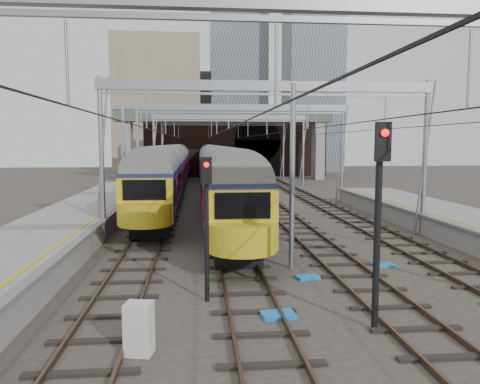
{
  "coord_description": "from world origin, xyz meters",
  "views": [
    {
      "loc": [
        -3.56,
        -15.3,
        4.8
      ],
      "look_at": [
        -1.48,
        7.42,
        2.4
      ],
      "focal_mm": 35.0,
      "sensor_mm": 36.0,
      "label": 1
    }
  ],
  "objects": [
    {
      "name": "ground",
      "position": [
        0.0,
        0.0,
        0.0
      ],
      "size": [
        160.0,
        160.0,
        0.0
      ],
      "primitive_type": "plane",
      "color": "#38332D",
      "rests_on": "ground"
    },
    {
      "name": "platform_left",
      "position": [
        -10.18,
        2.5,
        0.55
      ],
      "size": [
        4.32,
        55.0,
        1.12
      ],
      "color": "gray",
      "rests_on": "ground"
    },
    {
      "name": "tracks",
      "position": [
        0.0,
        15.0,
        0.02
      ],
      "size": [
        14.4,
        80.0,
        0.22
      ],
      "color": "#4C3828",
      "rests_on": "ground"
    },
    {
      "name": "overhead_line",
      "position": [
        0.0,
        21.49,
        6.57
      ],
      "size": [
        16.8,
        80.0,
        8.0
      ],
      "color": "gray",
      "rests_on": "ground"
    },
    {
      "name": "retaining_wall",
      "position": [
        1.4,
        51.93,
        4.33
      ],
      "size": [
        28.0,
        2.75,
        9.0
      ],
      "color": "#301D15",
      "rests_on": "ground"
    },
    {
      "name": "overbridge",
      "position": [
        0.0,
        46.0,
        7.27
      ],
      "size": [
        28.0,
        3.0,
        9.25
      ],
      "color": "gray",
      "rests_on": "ground"
    },
    {
      "name": "city_skyline",
      "position": [
        2.73,
        70.48,
        17.09
      ],
      "size": [
        37.5,
        27.5,
        60.0
      ],
      "color": "tan",
      "rests_on": "ground"
    },
    {
      "name": "train_main",
      "position": [
        -2.0,
        31.36,
        2.39
      ],
      "size": [
        2.65,
        61.2,
        4.6
      ],
      "color": "black",
      "rests_on": "ground"
    },
    {
      "name": "train_second",
      "position": [
        -6.0,
        37.36,
        2.41
      ],
      "size": [
        2.67,
        61.84,
        4.64
      ],
      "color": "black",
      "rests_on": "ground"
    },
    {
      "name": "signal_near_left",
      "position": [
        -3.3,
        -1.5,
        2.81
      ],
      "size": [
        0.33,
        0.45,
        4.39
      ],
      "rotation": [
        0.0,
        0.0,
        -0.15
      ],
      "color": "black",
      "rests_on": "ground"
    },
    {
      "name": "signal_near_centre",
      "position": [
        0.97,
        -4.06,
        3.31
      ],
      "size": [
        0.4,
        0.48,
        5.31
      ],
      "rotation": [
        0.0,
        0.0,
        -0.16
      ],
      "color": "black",
      "rests_on": "ground"
    },
    {
      "name": "relay_cabinet",
      "position": [
        -4.92,
        -4.9,
        0.6
      ],
      "size": [
        0.69,
        0.61,
        1.2
      ],
      "primitive_type": "cube",
      "rotation": [
        0.0,
        0.0,
        -0.2
      ],
      "color": "silver",
      "rests_on": "ground"
    },
    {
      "name": "equip_cover_a",
      "position": [
        -1.37,
        -2.92,
        0.05
      ],
      "size": [
        0.98,
        0.75,
        0.11
      ],
      "primitive_type": "cube",
      "rotation": [
        0.0,
        0.0,
        0.11
      ],
      "color": "blue",
      "rests_on": "ground"
    },
    {
      "name": "equip_cover_b",
      "position": [
        0.3,
        0.61,
        0.05
      ],
      "size": [
        0.89,
        0.72,
        0.09
      ],
      "primitive_type": "cube",
      "rotation": [
        0.0,
        0.0,
        0.23
      ],
      "color": "blue",
      "rests_on": "ground"
    },
    {
      "name": "equip_cover_c",
      "position": [
        3.66,
        1.97,
        0.05
      ],
      "size": [
        0.84,
        0.64,
        0.09
      ],
      "primitive_type": "cube",
      "rotation": [
        0.0,
        0.0,
        0.12
      ],
      "color": "blue",
      "rests_on": "ground"
    }
  ]
}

